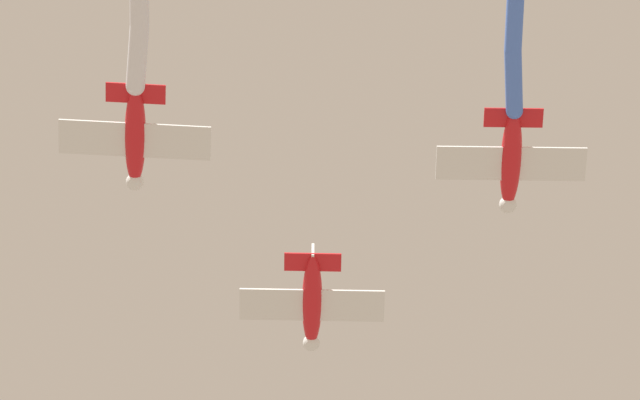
# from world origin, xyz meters

# --- Properties ---
(airplane_lead) EXTENTS (5.69, 6.64, 1.78)m
(airplane_lead) POSITION_xyz_m (2.72, 3.05, 68.04)
(airplane_lead) COLOR red
(airplane_left_wing) EXTENTS (5.75, 6.54, 1.78)m
(airplane_left_wing) POSITION_xyz_m (-8.95, 4.85, 68.04)
(airplane_left_wing) COLOR red
(airplane_right_wing) EXTENTS (5.68, 6.66, 1.78)m
(airplane_right_wing) POSITION_xyz_m (2.16, -8.74, 68.34)
(airplane_right_wing) COLOR red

